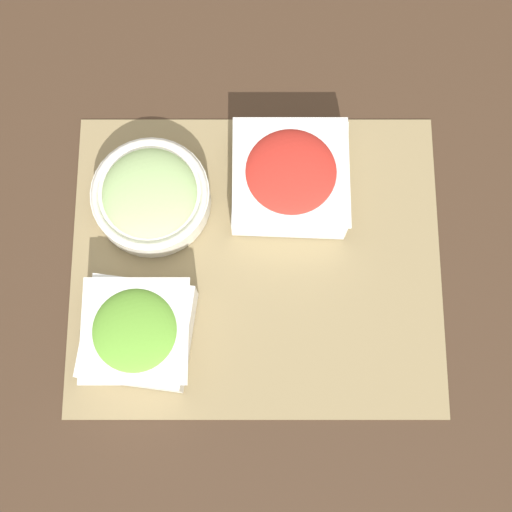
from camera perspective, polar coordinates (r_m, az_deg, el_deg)
name	(u,v)px	position (r m, az deg, el deg)	size (l,w,h in m)	color
ground_plane	(256,262)	(0.97, 0.00, -0.49)	(3.00, 3.00, 0.00)	#422D1E
placemat	(256,262)	(0.96, 0.00, -0.46)	(0.50, 0.42, 0.00)	#937F56
tomato_bowl	(290,177)	(0.96, 2.77, 6.37)	(0.16, 0.16, 0.06)	white
cucumber_bowl	(151,195)	(0.97, -8.42, 4.82)	(0.16, 0.16, 0.06)	silver
lettuce_bowl	(137,333)	(0.92, -9.48, -6.07)	(0.15, 0.15, 0.07)	white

